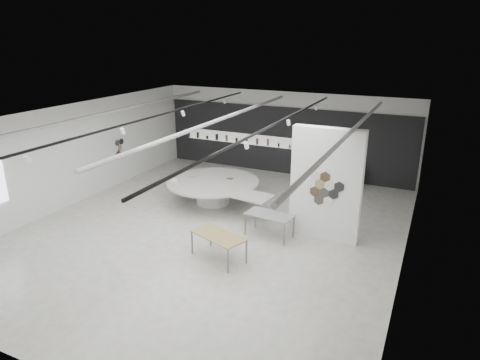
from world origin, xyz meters
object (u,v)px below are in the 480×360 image
at_px(sample_table_wood, 218,237).
at_px(kitchen_counter, 343,174).
at_px(display_island, 214,189).
at_px(sample_table_stone, 269,216).
at_px(partition_column, 326,185).

distance_m(sample_table_wood, kitchen_counter, 8.36).
bearing_deg(display_island, sample_table_stone, -22.82).
bearing_deg(sample_table_stone, kitchen_counter, 80.36).
bearing_deg(kitchen_counter, sample_table_wood, -107.13).
relative_size(sample_table_stone, kitchen_counter, 0.97).
relative_size(display_island, kitchen_counter, 2.91).
relative_size(partition_column, kitchen_counter, 2.21).
height_order(partition_column, sample_table_stone, partition_column).
height_order(partition_column, display_island, partition_column).
distance_m(partition_column, display_island, 4.85).
bearing_deg(display_island, partition_column, -5.72).
height_order(display_island, sample_table_wood, display_island).
relative_size(partition_column, sample_table_wood, 2.00).
relative_size(sample_table_wood, kitchen_counter, 1.11).
bearing_deg(sample_table_stone, partition_column, 22.29).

